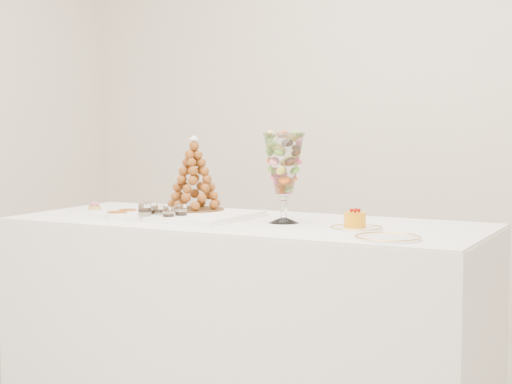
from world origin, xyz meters
The scene contains 15 objects.
buffet_table centered at (-0.14, 0.33, 0.40)m, with size 2.14×0.90×0.81m.
lace_tray centered at (-0.49, 0.33, 0.82)m, with size 0.66×0.49×0.02m, color white.
macaron_vase centered at (0.04, 0.35, 1.06)m, with size 0.18×0.18×0.39m.
cake_plate centered at (0.40, 0.28, 0.81)m, with size 0.22×0.22×0.01m, color white.
spare_plate centered at (0.61, 0.08, 0.81)m, with size 0.25×0.25×0.01m, color white.
pink_tart centered at (-1.02, 0.38, 0.82)m, with size 0.06×0.06×0.04m.
verrine_a centered at (-0.55, 0.20, 0.85)m, with size 0.06×0.06×0.08m, color white.
verrine_b centered at (-0.49, 0.18, 0.84)m, with size 0.05×0.05×0.06m, color white.
verrine_c centered at (-0.40, 0.21, 0.84)m, with size 0.05×0.05×0.07m, color white.
verrine_d centered at (-0.53, 0.11, 0.85)m, with size 0.06×0.06×0.08m, color white.
verrine_e centered at (-0.42, 0.14, 0.84)m, with size 0.05×0.05×0.07m, color white.
ramekin_back centered at (-0.70, 0.22, 0.82)m, with size 0.09×0.09×0.03m, color white.
ramekin_front centered at (-0.68, 0.11, 0.82)m, with size 0.10×0.10×0.03m, color white.
croquembouche centered at (-0.47, 0.43, 1.00)m, with size 0.28×0.28×0.35m.
mousse_cake centered at (0.40, 0.28, 0.85)m, with size 0.09×0.09×0.08m.
Camera 1 is at (1.69, -2.95, 1.26)m, focal length 60.00 mm.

